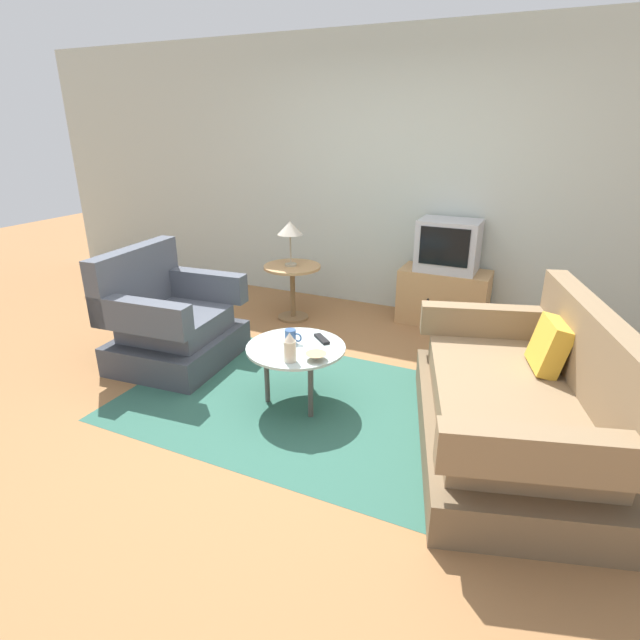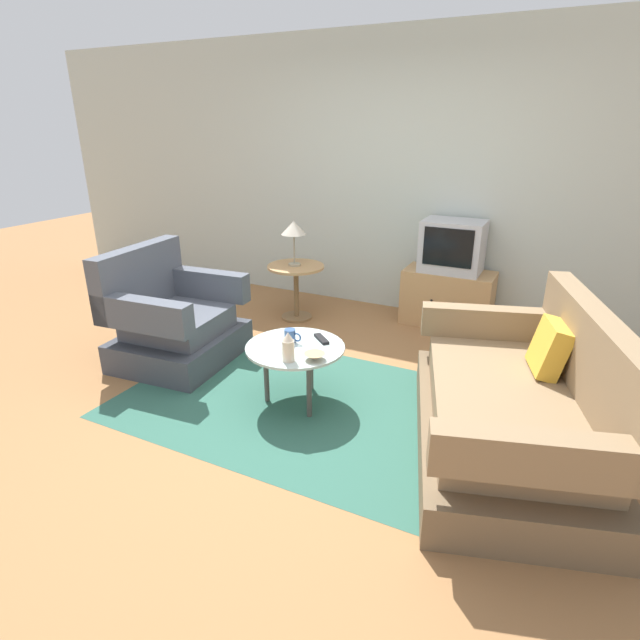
{
  "view_description": "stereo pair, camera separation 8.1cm",
  "coord_description": "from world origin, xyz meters",
  "px_view_note": "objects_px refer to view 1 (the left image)",
  "views": [
    {
      "loc": [
        1.48,
        -2.81,
        1.87
      ],
      "look_at": [
        0.07,
        0.21,
        0.55
      ],
      "focal_mm": 28.27,
      "sensor_mm": 36.0,
      "label": 1
    },
    {
      "loc": [
        1.55,
        -2.78,
        1.87
      ],
      "look_at": [
        0.07,
        0.21,
        0.55
      ],
      "focal_mm": 28.27,
      "sensor_mm": 36.0,
      "label": 2
    }
  ],
  "objects_px": {
    "tv_remote_dark": "(322,339)",
    "armchair": "(170,324)",
    "coffee_table": "(296,352)",
    "mug": "(291,336)",
    "vase": "(290,348)",
    "television": "(448,245)",
    "bowl": "(316,356)",
    "tv_stand": "(443,297)",
    "couch": "(518,407)",
    "side_table": "(292,280)",
    "table_lamp": "(290,229)"
  },
  "relations": [
    {
      "from": "tv_remote_dark",
      "to": "vase",
      "type": "bearing_deg",
      "value": 125.05
    },
    {
      "from": "side_table",
      "to": "tv_remote_dark",
      "type": "bearing_deg",
      "value": -54.38
    },
    {
      "from": "armchair",
      "to": "television",
      "type": "height_order",
      "value": "television"
    },
    {
      "from": "side_table",
      "to": "television",
      "type": "relative_size",
      "value": 1.0
    },
    {
      "from": "tv_stand",
      "to": "bowl",
      "type": "xyz_separation_m",
      "value": [
        -0.38,
        -2.09,
        0.19
      ]
    },
    {
      "from": "tv_stand",
      "to": "table_lamp",
      "type": "relative_size",
      "value": 1.93
    },
    {
      "from": "coffee_table",
      "to": "bowl",
      "type": "height_order",
      "value": "bowl"
    },
    {
      "from": "mug",
      "to": "tv_remote_dark",
      "type": "bearing_deg",
      "value": 35.36
    },
    {
      "from": "tv_stand",
      "to": "table_lamp",
      "type": "xyz_separation_m",
      "value": [
        -1.4,
        -0.52,
        0.64
      ]
    },
    {
      "from": "armchair",
      "to": "table_lamp",
      "type": "distance_m",
      "value": 1.46
    },
    {
      "from": "tv_stand",
      "to": "side_table",
      "type": "bearing_deg",
      "value": -159.68
    },
    {
      "from": "coffee_table",
      "to": "mug",
      "type": "height_order",
      "value": "mug"
    },
    {
      "from": "side_table",
      "to": "tv_stand",
      "type": "bearing_deg",
      "value": 20.32
    },
    {
      "from": "table_lamp",
      "to": "vase",
      "type": "relative_size",
      "value": 2.21
    },
    {
      "from": "vase",
      "to": "tv_remote_dark",
      "type": "xyz_separation_m",
      "value": [
        0.04,
        0.39,
        -0.08
      ]
    },
    {
      "from": "coffee_table",
      "to": "tv_remote_dark",
      "type": "xyz_separation_m",
      "value": [
        0.11,
        0.17,
        0.05
      ]
    },
    {
      "from": "coffee_table",
      "to": "television",
      "type": "height_order",
      "value": "television"
    },
    {
      "from": "armchair",
      "to": "television",
      "type": "bearing_deg",
      "value": 129.19
    },
    {
      "from": "vase",
      "to": "mug",
      "type": "distance_m",
      "value": 0.3
    },
    {
      "from": "tv_stand",
      "to": "tv_remote_dark",
      "type": "bearing_deg",
      "value": -105.0
    },
    {
      "from": "couch",
      "to": "mug",
      "type": "bearing_deg",
      "value": 74.06
    },
    {
      "from": "side_table",
      "to": "tv_remote_dark",
      "type": "relative_size",
      "value": 3.42
    },
    {
      "from": "vase",
      "to": "tv_remote_dark",
      "type": "distance_m",
      "value": 0.4
    },
    {
      "from": "couch",
      "to": "table_lamp",
      "type": "relative_size",
      "value": 4.41
    },
    {
      "from": "mug",
      "to": "tv_remote_dark",
      "type": "relative_size",
      "value": 0.78
    },
    {
      "from": "television",
      "to": "mug",
      "type": "bearing_deg",
      "value": -108.86
    },
    {
      "from": "couch",
      "to": "television",
      "type": "bearing_deg",
      "value": 7.32
    },
    {
      "from": "television",
      "to": "vase",
      "type": "xyz_separation_m",
      "value": [
        -0.52,
        -2.19,
        -0.25
      ]
    },
    {
      "from": "tv_stand",
      "to": "mug",
      "type": "bearing_deg",
      "value": -108.92
    },
    {
      "from": "couch",
      "to": "tv_remote_dark",
      "type": "relative_size",
      "value": 11.82
    },
    {
      "from": "armchair",
      "to": "tv_stand",
      "type": "xyz_separation_m",
      "value": [
        1.86,
        1.78,
        -0.05
      ]
    },
    {
      "from": "couch",
      "to": "vase",
      "type": "bearing_deg",
      "value": 84.91
    },
    {
      "from": "tv_remote_dark",
      "to": "armchair",
      "type": "bearing_deg",
      "value": 41.17
    },
    {
      "from": "armchair",
      "to": "tv_remote_dark",
      "type": "relative_size",
      "value": 6.26
    },
    {
      "from": "couch",
      "to": "vase",
      "type": "xyz_separation_m",
      "value": [
        -1.38,
        -0.29,
        0.24
      ]
    },
    {
      "from": "couch",
      "to": "side_table",
      "type": "relative_size",
      "value": 3.45
    },
    {
      "from": "mug",
      "to": "bowl",
      "type": "bearing_deg",
      "value": -31.97
    },
    {
      "from": "tv_stand",
      "to": "vase",
      "type": "relative_size",
      "value": 4.26
    },
    {
      "from": "television",
      "to": "mug",
      "type": "distance_m",
      "value": 2.05
    },
    {
      "from": "side_table",
      "to": "mug",
      "type": "xyz_separation_m",
      "value": [
        0.74,
        -1.4,
        0.08
      ]
    },
    {
      "from": "table_lamp",
      "to": "tv_remote_dark",
      "type": "xyz_separation_m",
      "value": [
        0.92,
        -1.27,
        -0.47
      ]
    },
    {
      "from": "couch",
      "to": "television",
      "type": "height_order",
      "value": "television"
    },
    {
      "from": "armchair",
      "to": "vase",
      "type": "height_order",
      "value": "armchair"
    },
    {
      "from": "mug",
      "to": "side_table",
      "type": "bearing_deg",
      "value": 117.74
    },
    {
      "from": "vase",
      "to": "bowl",
      "type": "distance_m",
      "value": 0.18
    },
    {
      "from": "tv_stand",
      "to": "tv_remote_dark",
      "type": "xyz_separation_m",
      "value": [
        -0.48,
        -1.79,
        0.17
      ]
    },
    {
      "from": "vase",
      "to": "tv_remote_dark",
      "type": "height_order",
      "value": "vase"
    },
    {
      "from": "side_table",
      "to": "table_lamp",
      "type": "xyz_separation_m",
      "value": [
        -0.01,
        -0.01,
        0.51
      ]
    },
    {
      "from": "armchair",
      "to": "mug",
      "type": "xyz_separation_m",
      "value": [
        1.2,
        -0.13,
        0.16
      ]
    },
    {
      "from": "tv_stand",
      "to": "vase",
      "type": "bearing_deg",
      "value": -103.52
    }
  ]
}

